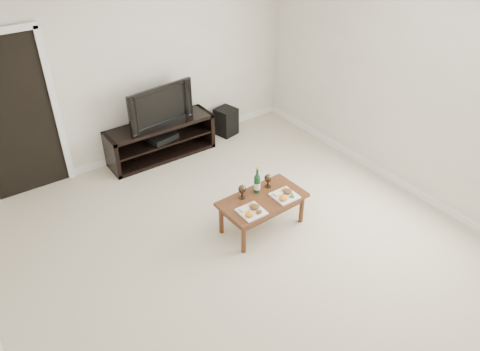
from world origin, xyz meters
name	(u,v)px	position (x,y,z in m)	size (l,w,h in m)	color
floor	(249,259)	(0.00, 0.00, 0.00)	(5.50, 5.50, 0.00)	#C4B59D
back_wall	(130,70)	(0.00, 2.77, 1.30)	(5.00, 0.04, 2.60)	silver
ceiling	(253,17)	(0.00, 0.00, 2.62)	(5.00, 5.50, 0.04)	white
doorway	(15,120)	(-1.55, 2.73, 1.02)	(0.90, 0.02, 2.05)	black
media_console	(161,140)	(0.22, 2.50, 0.28)	(1.57, 0.45, 0.55)	black
television	(157,104)	(0.22, 2.50, 0.84)	(1.01, 0.13, 0.58)	black
av_receiver	(162,137)	(0.24, 2.48, 0.33)	(0.40, 0.30, 0.08)	black
subwoofer	(226,121)	(1.38, 2.53, 0.22)	(0.29, 0.29, 0.44)	black
coffee_table	(262,213)	(0.45, 0.37, 0.21)	(1.00, 0.54, 0.42)	#522C16
plate_left	(251,210)	(0.20, 0.23, 0.45)	(0.27, 0.27, 0.07)	white
plate_right	(285,194)	(0.68, 0.25, 0.45)	(0.27, 0.27, 0.07)	white
wine_bottle	(257,179)	(0.48, 0.51, 0.59)	(0.07, 0.07, 0.35)	#103B1C
goblet_left	(242,192)	(0.27, 0.51, 0.51)	(0.09, 0.09, 0.17)	#32281B
goblet_right	(268,181)	(0.65, 0.52, 0.51)	(0.09, 0.09, 0.17)	#32281B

